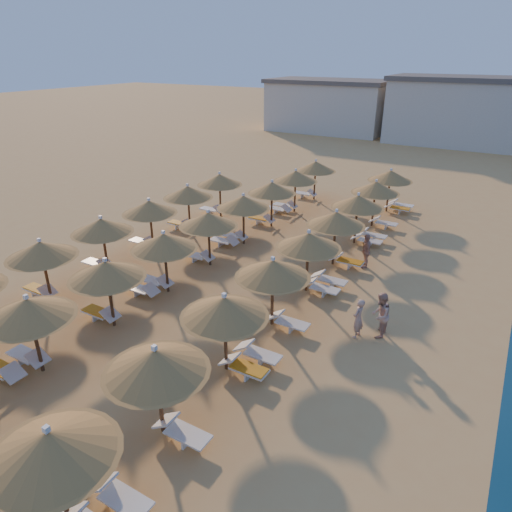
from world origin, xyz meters
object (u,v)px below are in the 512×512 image
Objects in this scene: beachgoer_c at (366,251)px; beachgoer_b at (380,315)px; parasol_row_west at (164,242)px; beachgoer_a at (358,318)px; parasol_row_east at (273,270)px.

beachgoer_b is (2.35, -5.59, 0.03)m from beachgoer_c.
beachgoer_a is at bearing 5.87° from parasol_row_west.
beachgoer_a is 0.91× the size of beachgoer_c.
parasol_row_east is 20.08× the size of beachgoer_c.
beachgoer_b reaches higher than beachgoer_c.
parasol_row_west is (-5.28, 0.00, 0.00)m from parasol_row_east.
parasol_row_east is 1.00× the size of parasol_row_west.
beachgoer_a is at bearing -58.57° from beachgoer_b.
parasol_row_west is 20.08× the size of beachgoer_c.
parasol_row_west is 22.16× the size of beachgoer_a.
beachgoer_b is at bearing 18.99° from parasol_row_east.
beachgoer_c is (-1.67, 6.04, 0.08)m from beachgoer_a.
parasol_row_east and parasol_row_west have the same top height.
parasol_row_west is at bearing -78.43° from beachgoer_a.
beachgoer_b is (0.68, 0.45, 0.11)m from beachgoer_a.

